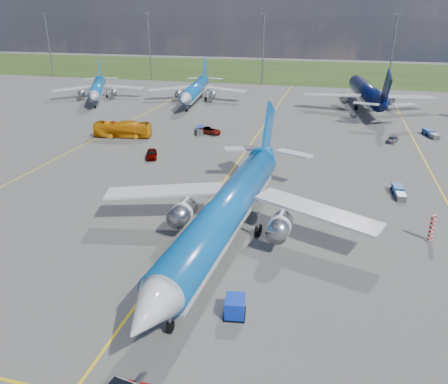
% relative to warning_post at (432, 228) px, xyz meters
% --- Properties ---
extents(ground, '(400.00, 400.00, 0.00)m').
position_rel_warning_post_xyz_m(ground, '(-26.00, -8.00, -1.50)').
color(ground, '#535350').
rests_on(ground, ground).
extents(grass_strip, '(400.00, 80.00, 0.01)m').
position_rel_warning_post_xyz_m(grass_strip, '(-26.00, 142.00, -1.50)').
color(grass_strip, '#2D4719').
rests_on(grass_strip, ground).
extents(taxiway_lines, '(60.25, 160.00, 0.02)m').
position_rel_warning_post_xyz_m(taxiway_lines, '(-25.83, 19.70, -1.49)').
color(taxiway_lines, yellow).
rests_on(taxiway_lines, ground).
extents(floodlight_masts, '(202.20, 0.50, 22.70)m').
position_rel_warning_post_xyz_m(floodlight_masts, '(-16.00, 102.00, 11.06)').
color(floodlight_masts, slate).
rests_on(floodlight_masts, ground).
extents(warning_post, '(0.50, 0.50, 3.00)m').
position_rel_warning_post_xyz_m(warning_post, '(0.00, 0.00, 0.00)').
color(warning_post, red).
rests_on(warning_post, ground).
extents(bg_jet_nw, '(39.64, 43.60, 9.28)m').
position_rel_warning_post_xyz_m(bg_jet_nw, '(-75.78, 64.18, -1.50)').
color(bg_jet_nw, '#0C5FB5').
rests_on(bg_jet_nw, ground).
extents(bg_jet_nnw, '(33.80, 41.56, 9.96)m').
position_rel_warning_post_xyz_m(bg_jet_nnw, '(-48.37, 67.65, -1.50)').
color(bg_jet_nnw, '#0C5FB5').
rests_on(bg_jet_nnw, ground).
extents(bg_jet_n, '(39.77, 48.73, 11.63)m').
position_rel_warning_post_xyz_m(bg_jet_n, '(-3.96, 71.59, -1.50)').
color(bg_jet_n, '#07103C').
rests_on(bg_jet_n, ground).
extents(main_airliner, '(35.90, 45.65, 11.45)m').
position_rel_warning_post_xyz_m(main_airliner, '(-21.09, -6.20, -1.50)').
color(main_airliner, '#0C5FB5').
rests_on(main_airliner, ground).
extents(uld_container, '(1.83, 2.16, 1.56)m').
position_rel_warning_post_xyz_m(uld_container, '(-17.61, -17.43, -0.72)').
color(uld_container, '#0D2EBF').
rests_on(uld_container, ground).
extents(apron_bus, '(11.47, 4.21, 3.12)m').
position_rel_warning_post_xyz_m(apron_bus, '(-51.25, 30.07, 0.06)').
color(apron_bus, orange).
rests_on(apron_bus, ground).
extents(service_car_a, '(3.20, 4.67, 1.48)m').
position_rel_warning_post_xyz_m(service_car_a, '(-40.54, 19.17, -0.76)').
color(service_car_a, '#999999').
rests_on(service_car_a, ground).
extents(service_car_b, '(5.40, 3.78, 1.37)m').
position_rel_warning_post_xyz_m(service_car_b, '(-35.44, 36.67, -0.82)').
color(service_car_b, '#999999').
rests_on(service_car_b, ground).
extents(service_car_c, '(2.80, 4.17, 1.12)m').
position_rel_warning_post_xyz_m(service_car_c, '(-0.24, 39.51, -0.94)').
color(service_car_c, '#999999').
rests_on(service_car_c, ground).
extents(baggage_tug_w, '(1.49, 4.73, 1.05)m').
position_rel_warning_post_xyz_m(baggage_tug_w, '(-1.89, 12.49, -1.01)').
color(baggage_tug_w, '#1B4CA5').
rests_on(baggage_tug_w, ground).
extents(baggage_tug_c, '(2.72, 5.25, 1.14)m').
position_rel_warning_post_xyz_m(baggage_tug_c, '(-37.60, 37.24, -0.97)').
color(baggage_tug_c, '#194698').
rests_on(baggage_tug_c, ground).
extents(baggage_tug_e, '(2.71, 5.29, 1.15)m').
position_rel_warning_post_xyz_m(baggage_tug_e, '(7.50, 45.84, -0.96)').
color(baggage_tug_e, '#1B45A2').
rests_on(baggage_tug_e, ground).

